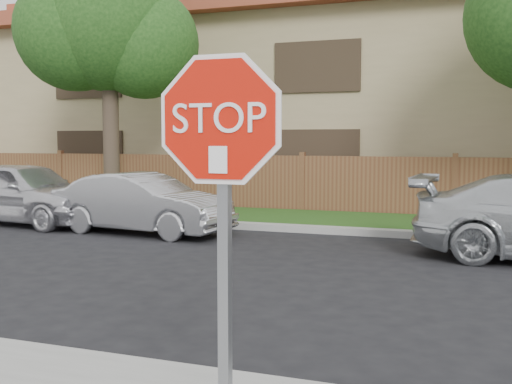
% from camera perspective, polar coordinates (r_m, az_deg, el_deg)
% --- Properties ---
extents(far_curb, '(70.00, 0.30, 0.15)m').
position_cam_1_polar(far_curb, '(12.86, 17.98, -4.03)').
color(far_curb, gray).
rests_on(far_curb, ground).
extents(grass_strip, '(70.00, 3.00, 0.12)m').
position_cam_1_polar(grass_strip, '(14.50, 18.17, -3.10)').
color(grass_strip, '#1E4714').
rests_on(grass_strip, ground).
extents(fence, '(70.00, 0.12, 1.60)m').
position_cam_1_polar(fence, '(16.01, 18.39, 0.30)').
color(fence, brown).
rests_on(fence, ground).
extents(apartment_building, '(35.20, 9.20, 7.20)m').
position_cam_1_polar(apartment_building, '(21.61, 18.92, 8.68)').
color(apartment_building, tan).
rests_on(apartment_building, ground).
extents(tree_left, '(4.80, 3.90, 7.78)m').
position_cam_1_polar(tree_left, '(17.21, -14.05, 15.51)').
color(tree_left, '#382B21').
rests_on(tree_left, ground).
extents(stop_sign, '(1.01, 0.13, 2.55)m').
position_cam_1_polar(stop_sign, '(3.35, -3.33, 1.39)').
color(stop_sign, gray).
rests_on(stop_sign, sidewalk_near).
extents(sedan_far_left, '(4.69, 2.32, 1.54)m').
position_cam_1_polar(sedan_far_left, '(15.56, -21.25, -0.03)').
color(sedan_far_left, silver).
rests_on(sedan_far_left, ground).
extents(sedan_left, '(4.13, 1.83, 1.32)m').
position_cam_1_polar(sedan_left, '(13.23, -10.73, -1.08)').
color(sedan_left, '#ADADB1').
rests_on(sedan_left, ground).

